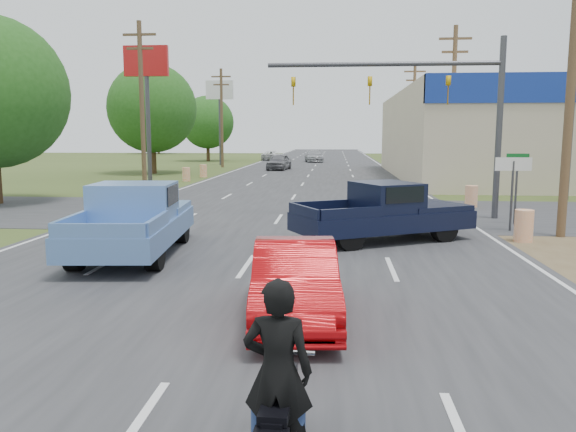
# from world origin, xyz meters

# --- Properties ---
(main_road) EXTENTS (15.00, 180.00, 0.02)m
(main_road) POSITION_xyz_m (0.00, 40.00, 0.01)
(main_road) COLOR #2D2D30
(main_road) RESTS_ON ground
(cross_road) EXTENTS (120.00, 10.00, 0.02)m
(cross_road) POSITION_xyz_m (0.00, 18.00, 0.01)
(cross_road) COLOR #2D2D30
(cross_road) RESTS_ON ground
(utility_pole_1) EXTENTS (2.00, 0.28, 10.00)m
(utility_pole_1) POSITION_xyz_m (9.50, 13.00, 5.32)
(utility_pole_1) COLOR #4C3823
(utility_pole_1) RESTS_ON ground
(utility_pole_2) EXTENTS (2.00, 0.28, 10.00)m
(utility_pole_2) POSITION_xyz_m (9.50, 31.00, 5.32)
(utility_pole_2) COLOR #4C3823
(utility_pole_2) RESTS_ON ground
(utility_pole_3) EXTENTS (2.00, 0.28, 10.00)m
(utility_pole_3) POSITION_xyz_m (9.50, 49.00, 5.32)
(utility_pole_3) COLOR #4C3823
(utility_pole_3) RESTS_ON ground
(utility_pole_5) EXTENTS (2.00, 0.28, 10.00)m
(utility_pole_5) POSITION_xyz_m (-9.50, 28.00, 5.32)
(utility_pole_5) COLOR #4C3823
(utility_pole_5) RESTS_ON ground
(utility_pole_6) EXTENTS (2.00, 0.28, 10.00)m
(utility_pole_6) POSITION_xyz_m (-9.50, 52.00, 5.32)
(utility_pole_6) COLOR #4C3823
(utility_pole_6) RESTS_ON ground
(tree_1) EXTENTS (7.56, 7.56, 9.36)m
(tree_1) POSITION_xyz_m (-13.50, 42.00, 5.57)
(tree_1) COLOR #422D19
(tree_1) RESTS_ON ground
(tree_2) EXTENTS (6.72, 6.72, 8.32)m
(tree_2) POSITION_xyz_m (-14.20, 66.00, 4.95)
(tree_2) COLOR #422D19
(tree_2) RESTS_ON ground
(tree_5) EXTENTS (7.98, 7.98, 9.88)m
(tree_5) POSITION_xyz_m (30.00, 95.00, 5.88)
(tree_5) COLOR #422D19
(tree_5) RESTS_ON ground
(tree_6) EXTENTS (8.82, 8.82, 10.92)m
(tree_6) POSITION_xyz_m (-30.00, 95.00, 6.51)
(tree_6) COLOR #422D19
(tree_6) RESTS_ON ground
(barrel_0) EXTENTS (0.56, 0.56, 1.00)m
(barrel_0) POSITION_xyz_m (8.00, 12.00, 0.50)
(barrel_0) COLOR orange
(barrel_0) RESTS_ON ground
(barrel_1) EXTENTS (0.56, 0.56, 1.00)m
(barrel_1) POSITION_xyz_m (8.40, 20.50, 0.50)
(barrel_1) COLOR orange
(barrel_1) RESTS_ON ground
(barrel_2) EXTENTS (0.56, 0.56, 1.00)m
(barrel_2) POSITION_xyz_m (-8.50, 34.00, 0.50)
(barrel_2) COLOR orange
(barrel_2) RESTS_ON ground
(barrel_3) EXTENTS (0.56, 0.56, 1.00)m
(barrel_3) POSITION_xyz_m (-8.20, 38.00, 0.50)
(barrel_3) COLOR orange
(barrel_3) RESTS_ON ground
(pole_sign_left_near) EXTENTS (3.00, 0.35, 9.20)m
(pole_sign_left_near) POSITION_xyz_m (-10.50, 32.00, 7.17)
(pole_sign_left_near) COLOR #3F3F44
(pole_sign_left_near) RESTS_ON ground
(pole_sign_left_far) EXTENTS (3.00, 0.35, 9.20)m
(pole_sign_left_far) POSITION_xyz_m (-10.50, 56.00, 7.17)
(pole_sign_left_far) COLOR #3F3F44
(pole_sign_left_far) RESTS_ON ground
(lane_sign) EXTENTS (1.20, 0.08, 2.52)m
(lane_sign) POSITION_xyz_m (8.20, 14.00, 1.90)
(lane_sign) COLOR #3F3F44
(lane_sign) RESTS_ON ground
(street_name_sign) EXTENTS (0.80, 0.08, 2.61)m
(street_name_sign) POSITION_xyz_m (8.80, 15.50, 1.61)
(street_name_sign) COLOR #3F3F44
(street_name_sign) RESTS_ON ground
(signal_mast) EXTENTS (9.12, 0.40, 7.00)m
(signal_mast) POSITION_xyz_m (5.82, 17.00, 4.80)
(signal_mast) COLOR #3F3F44
(signal_mast) RESTS_ON ground
(red_convertible) EXTENTS (1.79, 4.25, 1.37)m
(red_convertible) POSITION_xyz_m (1.51, 4.05, 0.68)
(red_convertible) COLOR #A9070B
(red_convertible) RESTS_ON ground
(motorcycle) EXTENTS (0.60, 1.95, 0.99)m
(motorcycle) POSITION_xyz_m (1.67, -0.58, 0.44)
(motorcycle) COLOR black
(motorcycle) RESTS_ON ground
(rider) EXTENTS (0.69, 0.47, 1.84)m
(rider) POSITION_xyz_m (1.68, -0.55, 0.92)
(rider) COLOR black
(rider) RESTS_ON ground
(blue_pickup) EXTENTS (2.82, 6.14, 1.98)m
(blue_pickup) POSITION_xyz_m (-3.27, 9.22, 1.00)
(blue_pickup) COLOR black
(blue_pickup) RESTS_ON ground
(navy_pickup) EXTENTS (5.87, 4.48, 1.83)m
(navy_pickup) POSITION_xyz_m (3.79, 11.82, 0.92)
(navy_pickup) COLOR black
(navy_pickup) RESTS_ON ground
(distant_car_grey) EXTENTS (2.33, 4.65, 1.52)m
(distant_car_grey) POSITION_xyz_m (-3.19, 47.92, 0.76)
(distant_car_grey) COLOR slate
(distant_car_grey) RESTS_ON ground
(distant_car_silver) EXTENTS (2.74, 5.26, 1.46)m
(distant_car_silver) POSITION_xyz_m (-0.50, 64.62, 0.73)
(distant_car_silver) COLOR #A1A1A6
(distant_car_silver) RESTS_ON ground
(distant_car_white) EXTENTS (2.59, 4.65, 1.23)m
(distant_car_white) POSITION_xyz_m (-6.27, 69.09, 0.62)
(distant_car_white) COLOR silver
(distant_car_white) RESTS_ON ground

